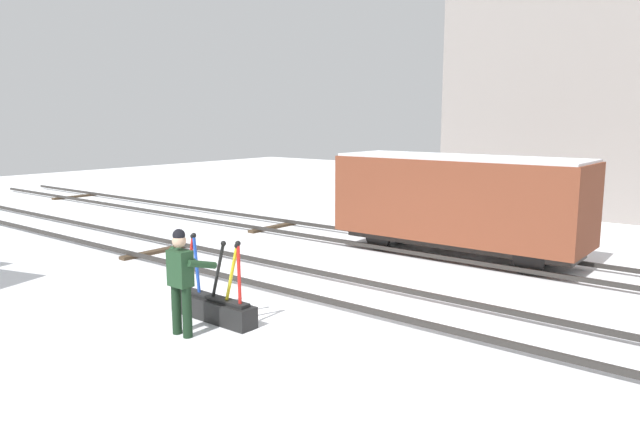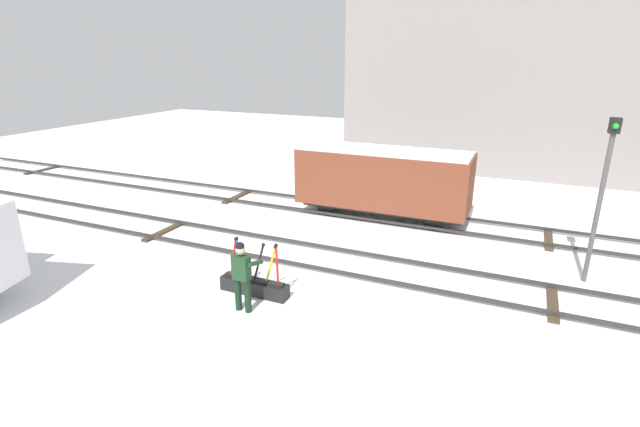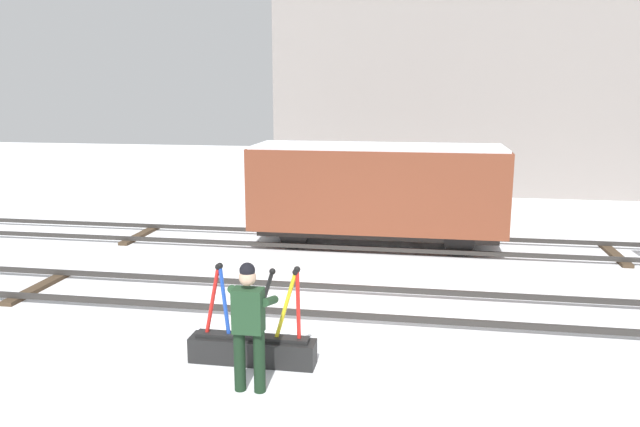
# 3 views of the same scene
# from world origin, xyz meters

# --- Properties ---
(ground_plane) EXTENTS (60.00, 60.00, 0.00)m
(ground_plane) POSITION_xyz_m (0.00, 0.00, 0.00)
(ground_plane) COLOR white
(track_main_line) EXTENTS (44.00, 1.94, 0.18)m
(track_main_line) POSITION_xyz_m (0.00, 0.00, 0.11)
(track_main_line) COLOR #2D2B28
(track_main_line) RESTS_ON ground_plane
(track_siding_near) EXTENTS (44.00, 1.94, 0.18)m
(track_siding_near) POSITION_xyz_m (0.00, 4.37, 0.11)
(track_siding_near) COLOR #2D2B28
(track_siding_near) RESTS_ON ground_plane
(switch_lever_frame) EXTENTS (1.80, 0.37, 1.45)m
(switch_lever_frame) POSITION_xyz_m (-0.89, -2.44, 0.25)
(switch_lever_frame) COLOR black
(switch_lever_frame) RESTS_ON ground_plane
(rail_worker) EXTENTS (0.53, 0.65, 1.71)m
(rail_worker) POSITION_xyz_m (-0.70, -3.21, 0.96)
(rail_worker) COLOR black
(rail_worker) RESTS_ON ground_plane
(freight_car_mid_siding) EXTENTS (6.04, 2.03, 2.49)m
(freight_car_mid_siding) POSITION_xyz_m (0.33, 4.37, 1.43)
(freight_car_mid_siding) COLOR #2D2B28
(freight_car_mid_siding) RESTS_ON ground_plane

